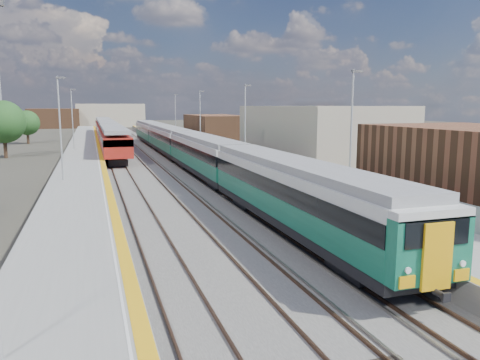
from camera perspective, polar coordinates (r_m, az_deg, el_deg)
name	(u,v)px	position (r m, az deg, el deg)	size (l,w,h in m)	color
ground	(167,163)	(53.45, -8.84, 2.02)	(320.00, 320.00, 0.00)	#47443A
ballast_bed	(145,161)	(55.62, -11.53, 2.25)	(10.50, 155.00, 0.06)	#565451
tracks	(148,159)	(57.34, -11.13, 2.54)	(8.96, 160.00, 0.17)	#4C3323
platform_right	(208,155)	(56.85, -3.98, 3.07)	(4.70, 155.00, 8.52)	slate
platform_left	(83,159)	(55.26, -18.58, 2.43)	(4.30, 155.00, 8.52)	slate
buildings	(50,90)	(141.46, -22.10, 10.13)	(72.00, 185.50, 40.00)	brown
green_train	(183,145)	(51.56, -6.91, 4.27)	(2.84, 79.04, 3.12)	black
red_train	(107,132)	(78.99, -15.85, 5.67)	(3.01, 61.00, 3.80)	black
tree_b	(3,122)	(64.71, -26.89, 6.34)	(5.24, 5.24, 7.10)	#382619
tree_c	(27,123)	(87.60, -24.54, 6.36)	(4.17, 4.17, 5.66)	#382619
tree_d	(312,121)	(74.29, 8.72, 7.10)	(4.74, 4.74, 6.43)	#382619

